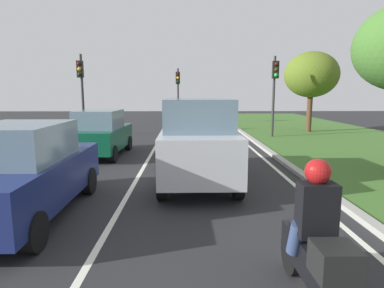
# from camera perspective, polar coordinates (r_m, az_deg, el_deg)

# --- Properties ---
(ground_plane) EXTENTS (60.00, 60.00, 0.00)m
(ground_plane) POSITION_cam_1_polar(r_m,az_deg,el_deg) (13.39, -4.04, -1.51)
(ground_plane) COLOR #262628
(lane_line_center) EXTENTS (0.12, 32.00, 0.01)m
(lane_line_center) POSITION_cam_1_polar(r_m,az_deg,el_deg) (13.45, -7.02, -1.50)
(lane_line_center) COLOR silver
(lane_line_center) RESTS_ON ground
(lane_line_right_edge) EXTENTS (0.12, 32.00, 0.01)m
(lane_line_right_edge) POSITION_cam_1_polar(r_m,az_deg,el_deg) (13.68, 11.20, -1.43)
(lane_line_right_edge) COLOR silver
(lane_line_right_edge) RESTS_ON ground
(grass_verge_right) EXTENTS (9.00, 48.00, 0.06)m
(grass_verge_right) POSITION_cam_1_polar(r_m,az_deg,el_deg) (15.47, 29.25, -1.11)
(grass_verge_right) COLOR #3D6628
(grass_verge_right) RESTS_ON ground
(curb_right) EXTENTS (0.24, 48.00, 0.12)m
(curb_right) POSITION_cam_1_polar(r_m,az_deg,el_deg) (13.78, 13.24, -1.18)
(curb_right) COLOR #9E9B93
(curb_right) RESTS_ON ground
(car_suv_ahead) EXTENTS (2.00, 4.51, 2.28)m
(car_suv_ahead) POSITION_cam_1_polar(r_m,az_deg,el_deg) (8.82, 0.97, 0.70)
(car_suv_ahead) COLOR #B7BABF
(car_suv_ahead) RESTS_ON ground
(car_sedan_left_lane) EXTENTS (1.86, 4.31, 1.86)m
(car_sedan_left_lane) POSITION_cam_1_polar(r_m,az_deg,el_deg) (7.12, -27.50, -4.36)
(car_sedan_left_lane) COLOR navy
(car_sedan_left_lane) RESTS_ON ground
(car_hatchback_far) EXTENTS (1.84, 3.75, 1.78)m
(car_hatchback_far) POSITION_cam_1_polar(r_m,az_deg,el_deg) (13.03, -15.65, 1.81)
(car_hatchback_far) COLOR #0C472D
(car_hatchback_far) RESTS_ON ground
(motorcycle) EXTENTS (0.40, 1.90, 1.01)m
(motorcycle) POSITION_cam_1_polar(r_m,az_deg,el_deg) (4.07, 20.60, -18.94)
(motorcycle) COLOR black
(motorcycle) RESTS_ON ground
(rider_person) EXTENTS (0.50, 0.40, 1.16)m
(rider_person) POSITION_cam_1_polar(r_m,az_deg,el_deg) (3.87, 20.85, -10.45)
(rider_person) COLOR black
(rider_person) RESTS_ON ground
(traffic_light_near_right) EXTENTS (0.32, 0.50, 4.35)m
(traffic_light_near_right) POSITION_cam_1_polar(r_m,az_deg,el_deg) (18.11, 14.28, 10.30)
(traffic_light_near_right) COLOR #2D2D2D
(traffic_light_near_right) RESTS_ON ground
(traffic_light_overhead_left) EXTENTS (0.32, 0.50, 4.52)m
(traffic_light_overhead_left) POSITION_cam_1_polar(r_m,az_deg,el_deg) (19.16, -18.84, 10.20)
(traffic_light_overhead_left) COLOR #2D2D2D
(traffic_light_overhead_left) RESTS_ON ground
(traffic_light_far_median) EXTENTS (0.32, 0.50, 4.24)m
(traffic_light_far_median) POSITION_cam_1_polar(r_m,az_deg,el_deg) (25.08, -2.48, 9.97)
(traffic_light_far_median) COLOR #2D2D2D
(traffic_light_far_median) RESTS_ON ground
(tree_roadside_far) EXTENTS (3.21, 3.21, 4.87)m
(tree_roadside_far) POSITION_cam_1_polar(r_m,az_deg,el_deg) (21.26, 20.19, 11.30)
(tree_roadside_far) COLOR #4C331E
(tree_roadside_far) RESTS_ON ground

